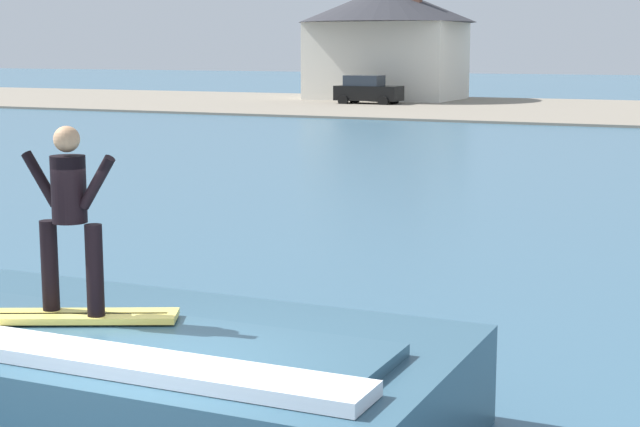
% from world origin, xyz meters
% --- Properties ---
extents(wave_crest, '(6.01, 3.14, 1.09)m').
position_xyz_m(wave_crest, '(-0.61, 1.37, 0.51)').
color(wave_crest, '#33576B').
rests_on(wave_crest, ground_plane).
extents(surfboard, '(2.16, 1.28, 0.06)m').
position_xyz_m(surfboard, '(-1.26, 1.06, 1.12)').
color(surfboard, '#EAD159').
rests_on(surfboard, wave_crest).
extents(surfer, '(1.02, 0.32, 1.74)m').
position_xyz_m(surfer, '(-1.14, 1.13, 2.12)').
color(surfer, black).
rests_on(surfer, surfboard).
extents(car_near_shore, '(4.05, 2.07, 1.86)m').
position_xyz_m(car_near_shore, '(-18.31, 52.16, 0.94)').
color(car_near_shore, black).
rests_on(car_near_shore, ground_plane).
extents(house_with_chimney, '(11.88, 11.88, 7.81)m').
position_xyz_m(house_with_chimney, '(-19.26, 58.03, 4.51)').
color(house_with_chimney, silver).
rests_on(house_with_chimney, ground_plane).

